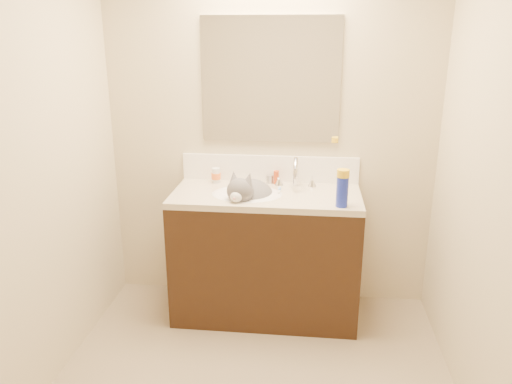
% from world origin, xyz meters
% --- Properties ---
extents(room_shell, '(2.24, 2.54, 2.52)m').
position_xyz_m(room_shell, '(0.00, 0.00, 1.49)').
color(room_shell, '#C1B290').
rests_on(room_shell, ground).
extents(vanity_cabinet, '(1.20, 0.55, 0.82)m').
position_xyz_m(vanity_cabinet, '(0.00, 0.97, 0.41)').
color(vanity_cabinet, black).
rests_on(vanity_cabinet, ground).
extents(counter_slab, '(1.20, 0.55, 0.04)m').
position_xyz_m(counter_slab, '(0.00, 0.97, 0.84)').
color(counter_slab, '#C3B599').
rests_on(counter_slab, vanity_cabinet).
extents(basin, '(0.45, 0.36, 0.14)m').
position_xyz_m(basin, '(-0.12, 0.94, 0.79)').
color(basin, white).
rests_on(basin, vanity_cabinet).
extents(faucet, '(0.28, 0.20, 0.21)m').
position_xyz_m(faucet, '(0.18, 1.11, 0.95)').
color(faucet, silver).
rests_on(faucet, counter_slab).
extents(cat, '(0.39, 0.47, 0.34)m').
position_xyz_m(cat, '(-0.11, 0.96, 0.84)').
color(cat, '#524F52').
rests_on(cat, basin).
extents(backsplash, '(1.20, 0.02, 0.18)m').
position_xyz_m(backsplash, '(0.00, 1.24, 0.95)').
color(backsplash, white).
rests_on(backsplash, counter_slab).
extents(mirror, '(0.90, 0.02, 0.80)m').
position_xyz_m(mirror, '(0.00, 1.24, 1.54)').
color(mirror, white).
rests_on(mirror, room_shell).
extents(pill_bottle, '(0.06, 0.06, 0.10)m').
position_xyz_m(pill_bottle, '(-0.36, 1.17, 0.91)').
color(pill_bottle, silver).
rests_on(pill_bottle, counter_slab).
extents(pill_label, '(0.07, 0.07, 0.04)m').
position_xyz_m(pill_label, '(-0.36, 1.17, 0.91)').
color(pill_label, orange).
rests_on(pill_label, pill_bottle).
extents(silver_jar, '(0.06, 0.06, 0.06)m').
position_xyz_m(silver_jar, '(0.00, 1.19, 0.89)').
color(silver_jar, '#B7B7BC').
rests_on(silver_jar, counter_slab).
extents(amber_bottle, '(0.04, 0.04, 0.09)m').
position_xyz_m(amber_bottle, '(0.05, 1.18, 0.91)').
color(amber_bottle, '#C74217').
rests_on(amber_bottle, counter_slab).
extents(toothbrush, '(0.02, 0.14, 0.01)m').
position_xyz_m(toothbrush, '(0.08, 1.03, 0.87)').
color(toothbrush, silver).
rests_on(toothbrush, counter_slab).
extents(toothbrush_head, '(0.02, 0.03, 0.02)m').
position_xyz_m(toothbrush_head, '(0.08, 1.03, 0.87)').
color(toothbrush_head, '#6491D5').
rests_on(toothbrush_head, counter_slab).
extents(spray_can, '(0.09, 0.09, 0.19)m').
position_xyz_m(spray_can, '(0.46, 0.77, 0.96)').
color(spray_can, '#1928AF').
rests_on(spray_can, counter_slab).
extents(spray_cap, '(0.09, 0.09, 0.04)m').
position_xyz_m(spray_cap, '(0.46, 0.77, 1.06)').
color(spray_cap, gold).
rests_on(spray_cap, spray_can).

